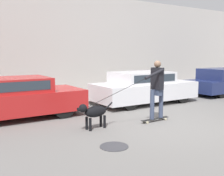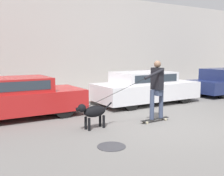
{
  "view_description": "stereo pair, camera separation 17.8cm",
  "coord_description": "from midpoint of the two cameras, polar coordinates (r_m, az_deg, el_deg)",
  "views": [
    {
      "loc": [
        -4.95,
        -5.43,
        1.95
      ],
      "look_at": [
        -0.96,
        1.32,
        0.95
      ],
      "focal_mm": 42.0,
      "sensor_mm": 36.0,
      "label": 1
    },
    {
      "loc": [
        -4.79,
        -5.52,
        1.95
      ],
      "look_at": [
        -0.96,
        1.32,
        0.95
      ],
      "focal_mm": 42.0,
      "sensor_mm": 36.0,
      "label": 2
    }
  ],
  "objects": [
    {
      "name": "back_wall",
      "position": [
        12.82,
        -7.03,
        9.23
      ],
      "size": [
        32.0,
        0.3,
        4.81
      ],
      "color": "#B2ADA8",
      "rests_on": "ground_plane"
    },
    {
      "name": "parked_car_0",
      "position": [
        8.58,
        -20.26,
        -2.0
      ],
      "size": [
        4.29,
        1.98,
        1.26
      ],
      "rotation": [
        0.0,
        0.0,
        0.04
      ],
      "color": "black",
      "rests_on": "ground_plane"
    },
    {
      "name": "ground_plane",
      "position": [
        7.59,
        12.05,
        -7.79
      ],
      "size": [
        36.0,
        36.0,
        0.0
      ],
      "primitive_type": "plane",
      "color": "slate"
    },
    {
      "name": "skateboarder",
      "position": [
        7.69,
        10.31,
        0.21
      ],
      "size": [
        2.75,
        0.53,
        1.78
      ],
      "rotation": [
        0.0,
        0.0,
        3.2
      ],
      "color": "beige",
      "rests_on": "ground_plane"
    },
    {
      "name": "manhole_cover",
      "position": [
        5.72,
        0.79,
        -12.6
      ],
      "size": [
        0.61,
        0.61,
        0.01
      ],
      "color": "#38383D",
      "rests_on": "ground_plane"
    },
    {
      "name": "sidewalk_curb",
      "position": [
        11.76,
        -4.41,
        -2.06
      ],
      "size": [
        30.0,
        2.3,
        0.1
      ],
      "color": "gray",
      "rests_on": "ground_plane"
    },
    {
      "name": "dog",
      "position": [
        6.91,
        -3.39,
        -5.2
      ],
      "size": [
        1.11,
        0.4,
        0.71
      ],
      "rotation": [
        0.0,
        0.0,
        3.29
      ],
      "color": "black",
      "rests_on": "ground_plane"
    },
    {
      "name": "parked_car_1",
      "position": [
        10.6,
        7.8,
        0.03
      ],
      "size": [
        4.3,
        1.94,
        1.28
      ],
      "rotation": [
        0.0,
        0.0,
        0.03
      ],
      "color": "black",
      "rests_on": "ground_plane"
    }
  ]
}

